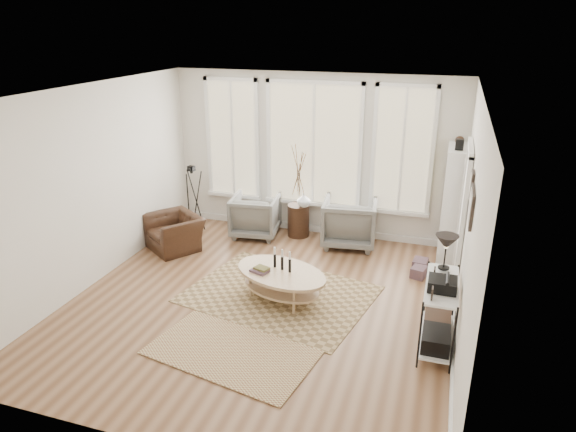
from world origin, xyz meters
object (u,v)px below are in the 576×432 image
(low_shelf, at_px, (439,307))
(coffee_table, at_px, (280,277))
(side_table, at_px, (299,194))
(armchair_left, at_px, (255,215))
(armchair_right, at_px, (349,222))
(bookcase, at_px, (452,205))
(accent_chair, at_px, (174,232))

(low_shelf, distance_m, coffee_table, 2.20)
(low_shelf, xyz_separation_m, side_table, (-2.57, 2.75, 0.29))
(low_shelf, height_order, side_table, side_table)
(armchair_left, bearing_deg, armchair_right, 175.99)
(bookcase, height_order, low_shelf, bookcase)
(armchair_left, bearing_deg, side_table, -171.54)
(coffee_table, bearing_deg, side_table, 100.39)
(accent_chair, bearing_deg, low_shelf, 15.09)
(armchair_right, relative_size, accent_chair, 1.03)
(armchair_left, bearing_deg, bookcase, 172.43)
(armchair_left, xyz_separation_m, accent_chair, (-1.12, -0.97, -0.09))
(bookcase, relative_size, coffee_table, 1.29)
(low_shelf, xyz_separation_m, accent_chair, (-4.45, 1.56, -0.22))
(bookcase, bearing_deg, accent_chair, -167.97)
(armchair_left, xyz_separation_m, armchair_right, (1.72, 0.10, 0.04))
(low_shelf, bearing_deg, armchair_right, 121.41)
(armchair_left, bearing_deg, coffee_table, 112.09)
(bookcase, xyz_separation_m, coffee_table, (-2.21, -2.07, -0.61))
(low_shelf, bearing_deg, armchair_left, 142.72)
(armchair_right, distance_m, accent_chair, 3.04)
(low_shelf, distance_m, side_table, 3.77)
(side_table, distance_m, accent_chair, 2.28)
(bookcase, xyz_separation_m, low_shelf, (-0.06, -2.52, -0.44))
(bookcase, xyz_separation_m, armchair_left, (-3.38, 0.01, -0.57))
(coffee_table, xyz_separation_m, armchair_left, (-1.18, 2.08, 0.04))
(armchair_right, height_order, accent_chair, armchair_right)
(armchair_left, xyz_separation_m, side_table, (0.75, 0.21, 0.42))
(armchair_left, relative_size, side_table, 0.51)
(bookcase, relative_size, armchair_left, 2.45)
(armchair_left, distance_m, accent_chair, 1.49)
(low_shelf, height_order, armchair_left, low_shelf)
(bookcase, height_order, side_table, bookcase)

